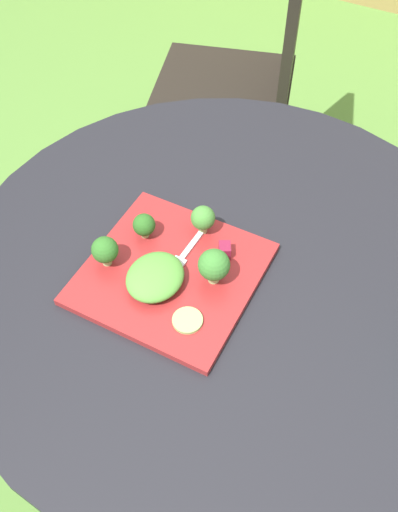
# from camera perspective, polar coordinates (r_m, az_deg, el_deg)

# --- Properties ---
(ground_plane) EXTENTS (12.00, 12.00, 0.00)m
(ground_plane) POSITION_cam_1_polar(r_m,az_deg,el_deg) (1.68, 1.77, -16.36)
(ground_plane) COLOR #568438
(patio_table) EXTENTS (1.01, 1.01, 0.73)m
(patio_table) POSITION_cam_1_polar(r_m,az_deg,el_deg) (1.23, 2.34, -7.39)
(patio_table) COLOR black
(patio_table) RESTS_ON ground_plane
(patio_chair) EXTENTS (0.55, 0.55, 0.90)m
(patio_chair) POSITION_cam_1_polar(r_m,az_deg,el_deg) (1.90, 5.36, 18.34)
(patio_chair) COLOR black
(patio_chair) RESTS_ON ground_plane
(salad_plate) EXTENTS (0.30, 0.30, 0.01)m
(salad_plate) POSITION_cam_1_polar(r_m,az_deg,el_deg) (1.02, -2.80, -1.75)
(salad_plate) COLOR maroon
(salad_plate) RESTS_ON patio_table
(fork) EXTENTS (0.03, 0.15, 0.00)m
(fork) POSITION_cam_1_polar(r_m,az_deg,el_deg) (1.04, -1.27, 0.40)
(fork) COLOR silver
(fork) RESTS_ON salad_plate
(lettuce_mound) EXTENTS (0.10, 0.11, 0.04)m
(lettuce_mound) POSITION_cam_1_polar(r_m,az_deg,el_deg) (0.98, -4.42, -2.10)
(lettuce_mound) COLOR #519338
(lettuce_mound) RESTS_ON salad_plate
(broccoli_floret_0) EXTENTS (0.06, 0.06, 0.07)m
(broccoli_floret_0) POSITION_cam_1_polar(r_m,az_deg,el_deg) (0.97, 1.53, -0.94)
(broccoli_floret_0) COLOR #99B770
(broccoli_floret_0) RESTS_ON salad_plate
(broccoli_floret_1) EXTENTS (0.04, 0.04, 0.05)m
(broccoli_floret_1) POSITION_cam_1_polar(r_m,az_deg,el_deg) (1.05, -5.53, 3.11)
(broccoli_floret_1) COLOR #99B770
(broccoli_floret_1) RESTS_ON salad_plate
(broccoli_floret_2) EXTENTS (0.05, 0.05, 0.06)m
(broccoli_floret_2) POSITION_cam_1_polar(r_m,az_deg,el_deg) (1.01, -9.42, 0.58)
(broccoli_floret_2) COLOR #99B770
(broccoli_floret_2) RESTS_ON salad_plate
(broccoli_floret_3) EXTENTS (0.05, 0.05, 0.06)m
(broccoli_floret_3) POSITION_cam_1_polar(r_m,az_deg,el_deg) (1.04, 0.40, 3.80)
(broccoli_floret_3) COLOR #99B770
(broccoli_floret_3) RESTS_ON salad_plate
(cucumber_slice_0) EXTENTS (0.05, 0.05, 0.01)m
(cucumber_slice_0) POSITION_cam_1_polar(r_m,az_deg,el_deg) (0.95, -0.94, -6.57)
(cucumber_slice_0) COLOR #8EB766
(cucumber_slice_0) RESTS_ON salad_plate
(beet_chunk_0) EXTENTS (0.03, 0.03, 0.03)m
(beet_chunk_0) POSITION_cam_1_polar(r_m,az_deg,el_deg) (1.03, 2.59, 0.58)
(beet_chunk_0) COLOR maroon
(beet_chunk_0) RESTS_ON salad_plate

